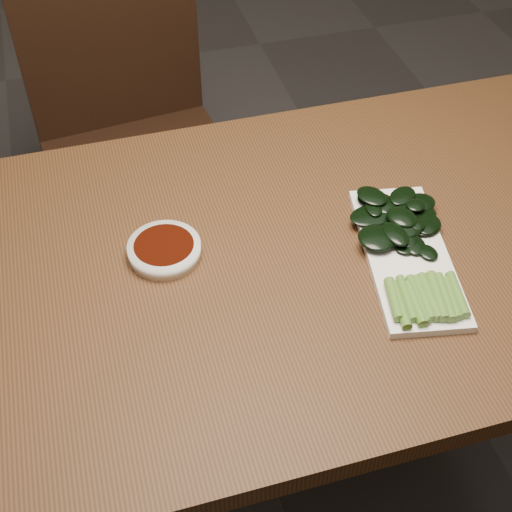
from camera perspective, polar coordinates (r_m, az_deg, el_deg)
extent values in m
plane|color=#302E2E|center=(1.82, 1.13, -16.67)|extent=(6.00, 6.00, 0.00)
cube|color=#452913|center=(1.22, 1.61, -0.44)|extent=(1.40, 0.80, 0.04)
cylinder|color=#452913|center=(1.93, 16.77, 2.54)|extent=(0.05, 0.05, 0.71)
cube|color=black|center=(1.91, -8.91, 6.79)|extent=(0.52, 0.52, 0.04)
cylinder|color=black|center=(1.90, -12.36, -3.65)|extent=(0.04, 0.04, 0.41)
cylinder|color=black|center=(1.96, -0.83, -0.31)|extent=(0.04, 0.04, 0.41)
cylinder|color=black|center=(2.19, -14.84, 3.85)|extent=(0.04, 0.04, 0.41)
cylinder|color=black|center=(2.25, -4.72, 6.58)|extent=(0.04, 0.04, 0.41)
cube|color=black|center=(1.96, -11.51, 15.87)|extent=(0.47, 0.08, 0.44)
cylinder|color=white|center=(1.21, -7.33, 0.47)|extent=(0.12, 0.12, 0.03)
cylinder|color=#360E04|center=(1.20, -7.38, 0.85)|extent=(0.10, 0.10, 0.00)
cube|color=white|center=(1.22, 11.98, 0.02)|extent=(0.19, 0.35, 0.01)
cylinder|color=#53832D|center=(1.13, 10.97, -3.42)|extent=(0.03, 0.08, 0.02)
cylinder|color=#53832D|center=(1.12, 11.45, -3.85)|extent=(0.03, 0.09, 0.02)
cylinder|color=#53832D|center=(1.14, 11.96, -3.33)|extent=(0.03, 0.09, 0.01)
cylinder|color=#53832D|center=(1.13, 12.61, -3.73)|extent=(0.03, 0.09, 0.02)
cylinder|color=#53832D|center=(1.14, 12.81, -3.40)|extent=(0.03, 0.10, 0.02)
cylinder|color=#53832D|center=(1.14, 13.26, -3.29)|extent=(0.03, 0.09, 0.02)
cylinder|color=#53832D|center=(1.15, 13.72, -3.19)|extent=(0.03, 0.09, 0.02)
cylinder|color=#53832D|center=(1.15, 14.31, -3.13)|extent=(0.04, 0.10, 0.02)
cylinder|color=#53832D|center=(1.15, 14.88, -3.19)|extent=(0.04, 0.09, 0.02)
cylinder|color=#53832D|center=(1.15, 15.39, -3.28)|extent=(0.03, 0.08, 0.01)
cylinder|color=#53832D|center=(1.16, 15.82, -2.98)|extent=(0.03, 0.09, 0.02)
ellipsoid|color=black|center=(1.22, 9.94, 1.39)|extent=(0.05, 0.06, 0.01)
ellipsoid|color=black|center=(1.27, 9.40, 3.88)|extent=(0.04, 0.05, 0.01)
ellipsoid|color=black|center=(1.28, 12.66, 4.00)|extent=(0.05, 0.05, 0.01)
ellipsoid|color=black|center=(1.31, 12.99, 4.20)|extent=(0.06, 0.06, 0.01)
ellipsoid|color=black|center=(1.27, 12.73, 2.84)|extent=(0.10, 0.08, 0.01)
ellipsoid|color=black|center=(1.22, 11.09, 1.74)|extent=(0.05, 0.07, 0.01)
ellipsoid|color=black|center=(1.27, 13.20, 2.56)|extent=(0.09, 0.09, 0.01)
ellipsoid|color=black|center=(1.25, 12.62, 2.52)|extent=(0.04, 0.04, 0.01)
ellipsoid|color=black|center=(1.26, 13.56, 2.30)|extent=(0.05, 0.05, 0.01)
ellipsoid|color=black|center=(1.27, 9.37, 3.29)|extent=(0.09, 0.06, 0.01)
ellipsoid|color=black|center=(1.29, 12.25, 3.95)|extent=(0.05, 0.04, 0.01)
ellipsoid|color=black|center=(1.29, 9.26, 4.78)|extent=(0.07, 0.07, 0.01)
ellipsoid|color=black|center=(1.29, 10.02, 4.22)|extent=(0.07, 0.08, 0.01)
ellipsoid|color=black|center=(1.25, 11.60, 3.06)|extent=(0.07, 0.07, 0.02)
ellipsoid|color=black|center=(1.30, 11.65, 4.76)|extent=(0.07, 0.07, 0.01)
ellipsoid|color=black|center=(1.25, 11.95, 2.41)|extent=(0.09, 0.08, 0.01)
ellipsoid|color=black|center=(1.23, 12.01, 1.41)|extent=(0.06, 0.06, 0.01)
ellipsoid|color=black|center=(1.30, 8.82, 4.70)|extent=(0.05, 0.06, 0.01)
ellipsoid|color=black|center=(1.29, 10.74, 3.71)|extent=(0.04, 0.03, 0.01)
ellipsoid|color=black|center=(1.22, 9.67, 1.45)|extent=(0.09, 0.09, 0.01)
ellipsoid|color=black|center=(1.22, 13.59, 0.30)|extent=(0.04, 0.05, 0.01)
ellipsoid|color=black|center=(1.21, 11.78, 0.55)|extent=(0.04, 0.04, 0.01)
ellipsoid|color=black|center=(1.22, 12.62, 0.83)|extent=(0.05, 0.06, 0.01)
ellipsoid|color=black|center=(1.23, 12.40, 0.97)|extent=(0.05, 0.06, 0.01)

